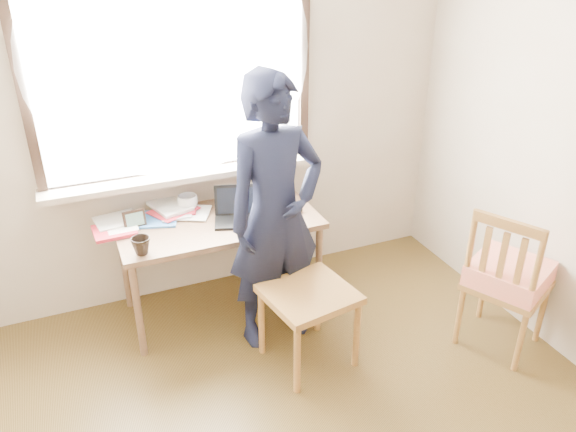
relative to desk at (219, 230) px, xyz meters
name	(u,v)px	position (x,y,z in m)	size (l,w,h in m)	color
room_shell	(327,157)	(0.05, -1.43, 1.01)	(3.52, 4.02, 2.61)	#C1B19B
desk	(219,230)	(0.00, 0.00, 0.00)	(1.30, 0.65, 0.70)	brown
laptop	(238,212)	(0.13, -0.04, 0.12)	(0.37, 0.33, 0.21)	black
mug_white	(188,203)	(-0.14, 0.22, 0.13)	(0.14, 0.14, 0.11)	white
mug_dark	(141,246)	(-0.53, -0.24, 0.12)	(0.11, 0.11, 0.11)	black
mouse	(296,210)	(0.51, -0.10, 0.09)	(0.09, 0.06, 0.04)	black
desk_clutter	(180,210)	(-0.21, 0.19, 0.10)	(0.85, 0.53, 0.05)	gold
book_a	(159,215)	(-0.35, 0.20, 0.08)	(0.20, 0.26, 0.02)	white
book_b	(254,196)	(0.34, 0.24, 0.08)	(0.18, 0.24, 0.02)	white
picture_frame	(135,220)	(-0.51, 0.10, 0.13)	(0.14, 0.03, 0.11)	black
work_chair	(309,302)	(0.33, -0.71, -0.20)	(0.56, 0.54, 0.50)	#9F6D34
side_chair	(508,277)	(1.51, -1.05, -0.12)	(0.58, 0.59, 0.96)	#9F6D34
person	(275,215)	(0.25, -0.39, 0.24)	(0.63, 0.41, 1.73)	black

